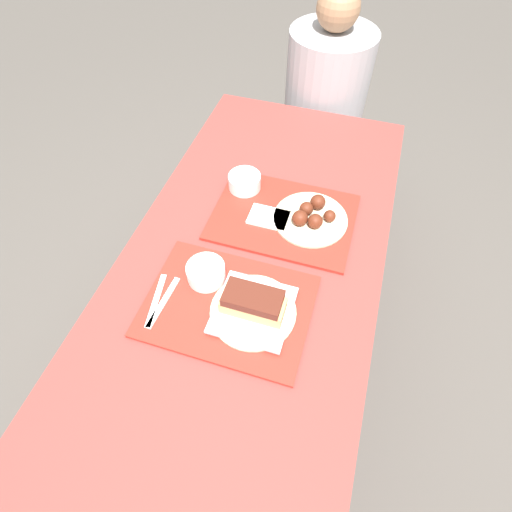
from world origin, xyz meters
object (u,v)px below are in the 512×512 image
object	(u,v)px
bowl_coleslaw_far	(245,181)
wings_plate_far	(311,216)
tray_near	(228,306)
person_seated_across	(326,89)
tray_far	(283,217)
brisket_sandwich_plate	(253,306)
bowl_coleslaw_near	(206,272)

from	to	relation	value
bowl_coleslaw_far	wings_plate_far	world-z (taller)	wings_plate_far
tray_near	person_seated_across	size ratio (longest dim) A/B	0.63
person_seated_across	tray_far	bearing A→B (deg)	-88.47
bowl_coleslaw_far	person_seated_across	size ratio (longest dim) A/B	0.15
tray_near	brisket_sandwich_plate	bearing A→B (deg)	-0.66
brisket_sandwich_plate	bowl_coleslaw_far	bearing A→B (deg)	110.90
tray_far	tray_near	bearing A→B (deg)	-99.34
wings_plate_far	tray_far	bearing A→B (deg)	-173.71
tray_near	tray_far	bearing A→B (deg)	80.66
bowl_coleslaw_near	brisket_sandwich_plate	world-z (taller)	brisket_sandwich_plate
tray_far	wings_plate_far	world-z (taller)	wings_plate_far
person_seated_across	wings_plate_far	bearing A→B (deg)	-82.49
tray_far	bowl_coleslaw_near	xyz separation A→B (m)	(-0.15, -0.30, 0.03)
bowl_coleslaw_near	person_seated_across	distance (m)	1.16
bowl_coleslaw_far	person_seated_across	xyz separation A→B (m)	(0.14, 0.76, -0.07)
wings_plate_far	person_seated_across	distance (m)	0.85
wings_plate_far	person_seated_across	world-z (taller)	person_seated_across
tray_near	bowl_coleslaw_far	size ratio (longest dim) A/B	4.13
bowl_coleslaw_near	person_seated_across	xyz separation A→B (m)	(0.13, 1.15, -0.07)
tray_near	brisket_sandwich_plate	distance (m)	0.08
tray_far	bowl_coleslaw_near	world-z (taller)	bowl_coleslaw_near
tray_far	brisket_sandwich_plate	bearing A→B (deg)	-88.02
brisket_sandwich_plate	bowl_coleslaw_far	world-z (taller)	brisket_sandwich_plate
tray_far	bowl_coleslaw_near	distance (m)	0.34
tray_near	tray_far	world-z (taller)	same
tray_far	person_seated_across	bearing A→B (deg)	91.53
bowl_coleslaw_far	wings_plate_far	bearing A→B (deg)	-17.83
tray_near	tray_far	distance (m)	0.37
tray_far	wings_plate_far	size ratio (longest dim) A/B	1.91
person_seated_across	tray_near	bearing A→B (deg)	-91.76
brisket_sandwich_plate	bowl_coleslaw_near	bearing A→B (deg)	157.08
bowl_coleslaw_near	brisket_sandwich_plate	distance (m)	0.18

